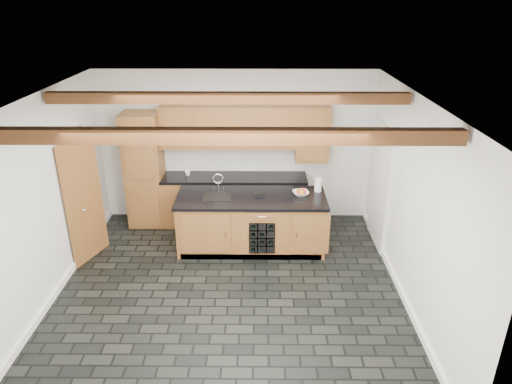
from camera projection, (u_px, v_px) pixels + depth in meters
ground at (229, 291)px, 6.66m from camera, size 5.00×5.00×0.00m
room_shell at (223, 180)px, 6.54m from camera, size 5.01×5.00×5.00m
back_cabinetry at (215, 173)px, 8.33m from camera, size 3.65×0.62×2.20m
island at (252, 222)px, 7.65m from camera, size 2.48×0.96×0.93m
faucet at (218, 194)px, 7.50m from camera, size 0.45×0.40×0.34m
kitchen_scale at (259, 194)px, 7.50m from camera, size 0.17×0.11×0.05m
fruit_bowl at (301, 193)px, 7.53m from camera, size 0.31×0.31×0.06m
fruit_cluster at (301, 191)px, 7.51m from camera, size 0.16×0.17×0.07m
paper_towel at (318, 185)px, 7.64m from camera, size 0.12×0.12×0.22m
mug at (188, 173)px, 8.33m from camera, size 0.14×0.14×0.10m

